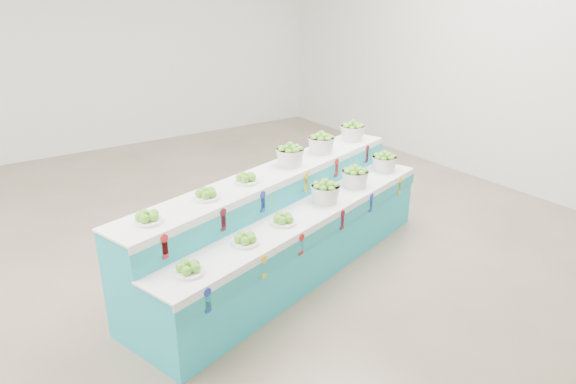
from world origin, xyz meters
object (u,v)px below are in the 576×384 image
object	(u,v)px
plate_upper_mid	(206,193)
basket_upper_right	(353,131)
display_stand	(288,224)
basket_lower_left	(325,191)

from	to	relation	value
plate_upper_mid	basket_upper_right	world-z (taller)	basket_upper_right
display_stand	basket_lower_left	size ratio (longest dim) A/B	12.32
basket_lower_left	basket_upper_right	world-z (taller)	basket_upper_right
plate_upper_mid	display_stand	bearing A→B (deg)	1.83
plate_upper_mid	basket_upper_right	bearing A→B (deg)	16.71
display_stand	plate_upper_mid	size ratio (longest dim) A/B	15.45
basket_lower_left	basket_upper_right	size ratio (longest dim) A/B	1.00
basket_lower_left	basket_upper_right	distance (m)	1.35
display_stand	basket_lower_left	distance (m)	0.51
basket_lower_left	plate_upper_mid	size ratio (longest dim) A/B	1.25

